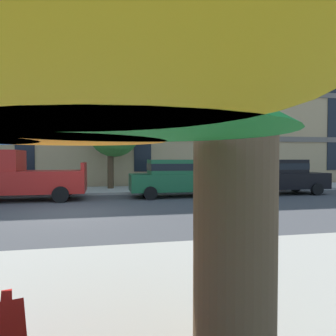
% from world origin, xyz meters
% --- Properties ---
extents(ground_plane, '(120.00, 120.00, 0.00)m').
position_xyz_m(ground_plane, '(0.00, 0.00, 0.00)').
color(ground_plane, '#424244').
extents(sidewalk_far, '(56.00, 3.60, 0.12)m').
position_xyz_m(sidewalk_far, '(0.00, 6.80, 0.06)').
color(sidewalk_far, '#B2ADA3').
rests_on(sidewalk_far, ground).
extents(apartment_building, '(42.19, 12.08, 19.20)m').
position_xyz_m(apartment_building, '(0.00, 14.99, 9.60)').
color(apartment_building, tan).
rests_on(apartment_building, ground).
extents(pickup_red, '(5.10, 2.12, 2.20)m').
position_xyz_m(pickup_red, '(-2.49, 3.70, 1.03)').
color(pickup_red, '#B21E19').
rests_on(pickup_red, ground).
extents(sedan_green, '(4.40, 1.98, 1.78)m').
position_xyz_m(sedan_green, '(4.44, 3.70, 0.95)').
color(sedan_green, '#195933').
rests_on(sedan_green, ground).
extents(sedan_black, '(4.40, 1.98, 1.78)m').
position_xyz_m(sedan_black, '(10.10, 3.70, 0.95)').
color(sedan_black, black).
rests_on(sedan_black, ground).
extents(street_tree_middle, '(3.01, 3.14, 5.19)m').
position_xyz_m(street_tree_middle, '(1.64, 7.35, 3.56)').
color(street_tree_middle, '#4C3823').
rests_on(street_tree_middle, ground).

